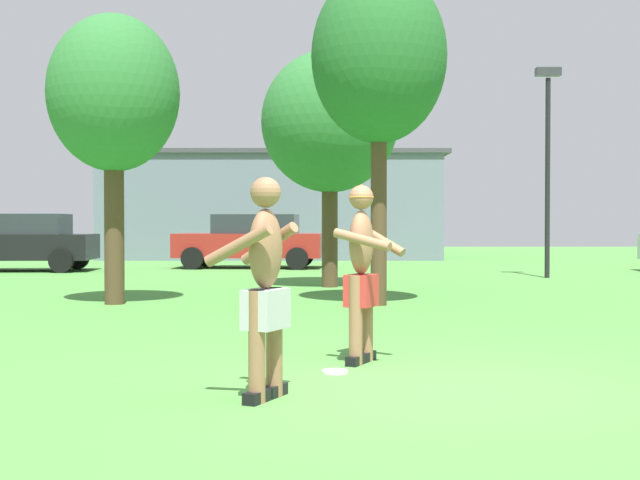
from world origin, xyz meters
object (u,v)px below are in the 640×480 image
at_px(car_black_near_post, 18,241).
at_px(car_red_mid_lot, 252,240).
at_px(frisbee, 336,372).
at_px(tree_near_building, 331,123).
at_px(player_in_gray, 266,282).
at_px(player_with_cap, 363,265).
at_px(tree_left_field, 380,58).
at_px(tree_right_field, 115,96).
at_px(lamp_post, 549,147).

relative_size(car_black_near_post, car_red_mid_lot, 0.99).
xyz_separation_m(frisbee, tree_near_building, (0.07, 10.26, 3.42)).
distance_m(frisbee, car_red_mid_lot, 17.83).
bearing_deg(player_in_gray, car_red_mid_lot, 94.88).
relative_size(player_with_cap, tree_left_field, 0.32).
bearing_deg(player_in_gray, car_black_near_post, 114.80).
height_order(player_in_gray, tree_near_building, tree_near_building).
bearing_deg(tree_right_field, frisbee, -61.47).
relative_size(frisbee, lamp_post, 0.05).
height_order(player_with_cap, tree_left_field, tree_left_field).
distance_m(player_in_gray, tree_near_building, 11.71).
height_order(player_in_gray, frisbee, player_in_gray).
xyz_separation_m(player_with_cap, tree_left_field, (0.55, 5.76, 3.07)).
bearing_deg(car_red_mid_lot, lamp_post, -30.63).
bearing_deg(tree_left_field, car_red_mid_lot, 104.72).
height_order(lamp_post, tree_left_field, tree_left_field).
bearing_deg(player_with_cap, car_red_mid_lot, 98.09).
height_order(tree_left_field, tree_near_building, tree_left_field).
distance_m(player_in_gray, car_black_near_post, 18.99).
bearing_deg(frisbee, player_in_gray, -115.69).
xyz_separation_m(player_with_cap, player_in_gray, (-0.83, -1.71, -0.05)).
bearing_deg(lamp_post, car_black_near_post, 168.32).
xyz_separation_m(player_with_cap, car_red_mid_lot, (-2.43, 17.13, -0.13)).
height_order(car_red_mid_lot, lamp_post, lamp_post).
xyz_separation_m(car_red_mid_lot, lamp_post, (7.55, -4.47, 2.35)).
distance_m(player_in_gray, tree_left_field, 8.21).
distance_m(frisbee, tree_right_field, 8.16).
bearing_deg(player_in_gray, tree_near_building, 86.86).
height_order(lamp_post, tree_near_building, lamp_post).
distance_m(car_black_near_post, tree_right_field, 11.11).
height_order(frisbee, tree_near_building, tree_near_building).
height_order(frisbee, car_red_mid_lot, car_red_mid_lot).
relative_size(player_with_cap, frisbee, 7.14).
height_order(car_black_near_post, lamp_post, lamp_post).
bearing_deg(player_in_gray, player_with_cap, 64.19).
relative_size(player_in_gray, tree_right_field, 0.36).
bearing_deg(frisbee, car_red_mid_lot, 96.99).
height_order(player_with_cap, lamp_post, lamp_post).
xyz_separation_m(car_red_mid_lot, tree_left_field, (2.99, -11.37, 3.19)).
bearing_deg(player_in_gray, frisbee, 64.31).
relative_size(player_in_gray, tree_near_building, 0.35).
xyz_separation_m(frisbee, car_black_near_post, (-8.52, 16.08, 0.81)).
bearing_deg(tree_left_field, tree_right_field, 177.35).
bearing_deg(tree_near_building, car_black_near_post, 145.88).
bearing_deg(car_red_mid_lot, tree_near_building, -73.24).
bearing_deg(tree_near_building, tree_right_field, -133.90).
relative_size(player_with_cap, tree_right_field, 0.36).
height_order(car_black_near_post, tree_right_field, tree_right_field).
distance_m(car_red_mid_lot, tree_left_field, 12.18).
bearing_deg(tree_left_field, player_with_cap, -95.49).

